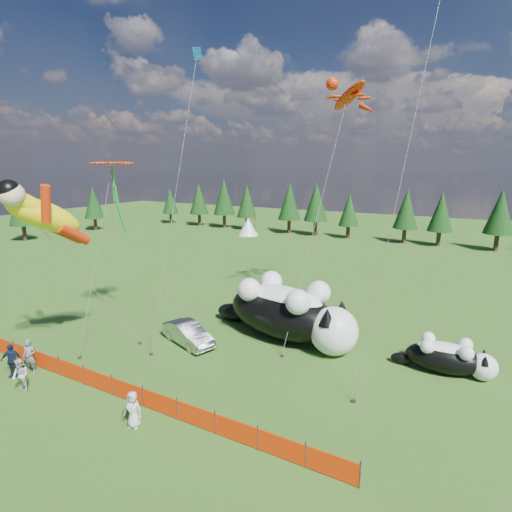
{
  "coord_description": "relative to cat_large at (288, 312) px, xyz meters",
  "views": [
    {
      "loc": [
        13.47,
        -14.97,
        10.89
      ],
      "look_at": [
        3.11,
        4.0,
        6.01
      ],
      "focal_mm": 28.0,
      "sensor_mm": 36.0,
      "label": 1
    }
  ],
  "objects": [
    {
      "name": "tree_line",
      "position": [
        -3.77,
        37.96,
        2.15
      ],
      "size": [
        90.0,
        4.0,
        8.0
      ],
      "primitive_type": null,
      "color": "black",
      "rests_on": "ground"
    },
    {
      "name": "superhero_kite",
      "position": [
        -10.11,
        -8.97,
        6.49
      ],
      "size": [
        4.77,
        6.42,
        11.05
      ],
      "color": "yellow",
      "rests_on": "ground"
    },
    {
      "name": "diamond_kite_a",
      "position": [
        -6.19,
        -0.81,
        14.56
      ],
      "size": [
        0.96,
        5.9,
        18.59
      ],
      "color": "blue",
      "rests_on": "ground"
    },
    {
      "name": "ground",
      "position": [
        -3.77,
        -7.04,
        -1.85
      ],
      "size": [
        160.0,
        160.0,
        0.0
      ],
      "primitive_type": "plane",
      "color": "#0F370A",
      "rests_on": "ground"
    },
    {
      "name": "spectator_a",
      "position": [
        -10.32,
        -10.64,
        -0.89
      ],
      "size": [
        0.83,
        0.72,
        1.91
      ],
      "primitive_type": "imported",
      "rotation": [
        0.0,
        0.0,
        0.47
      ],
      "color": "slate",
      "rests_on": "ground"
    },
    {
      "name": "cat_large",
      "position": [
        0.0,
        0.0,
        0.0
      ],
      "size": [
        10.69,
        5.26,
        3.89
      ],
      "rotation": [
        0.0,
        0.0,
        -0.2
      ],
      "color": "black",
      "rests_on": "ground"
    },
    {
      "name": "safety_fence",
      "position": [
        -3.77,
        -10.04,
        -1.34
      ],
      "size": [
        22.06,
        0.06,
        1.1
      ],
      "color": "#262626",
      "rests_on": "ground"
    },
    {
      "name": "festival_tents",
      "position": [
        7.23,
        32.96,
        -0.45
      ],
      "size": [
        50.0,
        3.2,
        2.8
      ],
      "primitive_type": null,
      "color": "white",
      "rests_on": "ground"
    },
    {
      "name": "spectator_b",
      "position": [
        -8.92,
        -11.99,
        -0.98
      ],
      "size": [
        0.88,
        0.55,
        1.74
      ],
      "primitive_type": "imported",
      "rotation": [
        0.0,
        0.0,
        -0.07
      ],
      "color": "beige",
      "rests_on": "ground"
    },
    {
      "name": "spectator_c",
      "position": [
        -10.81,
        -11.3,
        -0.93
      ],
      "size": [
        1.19,
        1.05,
        1.83
      ],
      "primitive_type": "imported",
      "rotation": [
        0.0,
        0.0,
        0.59
      ],
      "color": "#141F38",
      "rests_on": "ground"
    },
    {
      "name": "cat_small",
      "position": [
        9.37,
        0.16,
        -0.94
      ],
      "size": [
        5.29,
        2.08,
        1.91
      ],
      "rotation": [
        0.0,
        0.0,
        0.06
      ],
      "color": "black",
      "rests_on": "ground"
    },
    {
      "name": "car",
      "position": [
        -5.15,
        -3.68,
        -1.17
      ],
      "size": [
        4.32,
        2.7,
        1.34
      ],
      "primitive_type": "imported",
      "rotation": [
        0.0,
        0.0,
        1.23
      ],
      "color": "#AEADB2",
      "rests_on": "ground"
    },
    {
      "name": "gecko_kite",
      "position": [
        1.49,
        6.11,
        13.64
      ],
      "size": [
        5.74,
        11.53,
        17.6
      ],
      "color": "red",
      "rests_on": "ground"
    },
    {
      "name": "flower_kite",
      "position": [
        -10.37,
        -3.99,
        9.05
      ],
      "size": [
        3.37,
        6.08,
        11.77
      ],
      "color": "red",
      "rests_on": "ground"
    },
    {
      "name": "spectator_e",
      "position": [
        -2.08,
        -11.33,
        -1.02
      ],
      "size": [
        0.91,
        0.72,
        1.65
      ],
      "primitive_type": "imported",
      "rotation": [
        0.0,
        0.0,
        0.27
      ],
      "color": "beige",
      "rests_on": "ground"
    }
  ]
}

